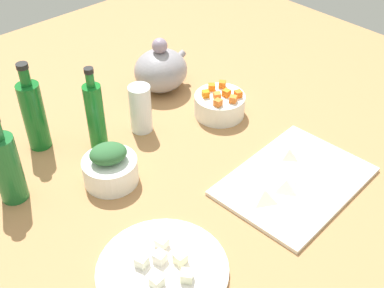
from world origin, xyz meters
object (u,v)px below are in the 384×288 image
at_px(plate_tofu, 163,270).
at_px(bowl_carrots, 220,105).
at_px(teapot, 161,70).
at_px(bottle_0, 95,115).
at_px(bottle_1, 34,114).
at_px(drinking_glass_0, 141,109).
at_px(bowl_greens, 111,171).
at_px(cutting_board, 295,181).
at_px(bottle_2, 7,166).

height_order(plate_tofu, bowl_carrots, bowl_carrots).
bearing_deg(teapot, plate_tofu, -130.01).
relative_size(bottle_0, bottle_1, 0.96).
bearing_deg(plate_tofu, drinking_glass_0, 56.44).
height_order(bowl_carrots, drinking_glass_0, drinking_glass_0).
relative_size(plate_tofu, bottle_0, 1.14).
bearing_deg(teapot, bottle_0, -160.77).
xyz_separation_m(bowl_greens, teapot, (0.34, 0.23, 0.03)).
height_order(plate_tofu, bottle_0, bottle_0).
bearing_deg(bottle_0, bottle_1, 135.99).
xyz_separation_m(teapot, drinking_glass_0, (-0.17, -0.12, 0.00)).
relative_size(bowl_carrots, teapot, 0.79).
bearing_deg(bowl_greens, bowl_carrots, 2.93).
xyz_separation_m(plate_tofu, bowl_carrots, (0.45, 0.30, 0.02)).
bearing_deg(plate_tofu, bottle_0, 71.64).
xyz_separation_m(plate_tofu, teapot, (0.42, 0.50, 0.06)).
height_order(bowl_carrots, teapot, teapot).
bearing_deg(teapot, cutting_board, -94.23).
distance_m(bowl_carrots, teapot, 0.21).
distance_m(plate_tofu, bowl_carrots, 0.54).
bearing_deg(bowl_carrots, plate_tofu, -146.91).
distance_m(plate_tofu, bottle_2, 0.40).
bearing_deg(plate_tofu, bowl_carrots, 33.09).
xyz_separation_m(bowl_greens, drinking_glass_0, (0.18, 0.11, 0.03)).
height_order(teapot, drinking_glass_0, teapot).
xyz_separation_m(teapot, bottle_2, (-0.53, -0.12, 0.03)).
bearing_deg(bottle_2, teapot, 13.10).
height_order(bowl_greens, bottle_0, bottle_0).
xyz_separation_m(cutting_board, teapot, (0.04, 0.52, 0.06)).
distance_m(cutting_board, bowl_greens, 0.42).
bearing_deg(bowl_carrots, bottle_1, 153.75).
bearing_deg(drinking_glass_0, cutting_board, -72.25).
bearing_deg(plate_tofu, bowl_greens, 73.84).
xyz_separation_m(bottle_0, bottle_1, (-0.11, 0.10, 0.00)).
distance_m(bottle_1, drinking_glass_0, 0.26).
relative_size(bowl_greens, teapot, 0.73).
bearing_deg(bowl_carrots, cutting_board, -102.50).
xyz_separation_m(cutting_board, plate_tofu, (-0.38, 0.02, 0.00)).
xyz_separation_m(cutting_board, bottle_1, (-0.36, 0.52, 0.09)).
relative_size(bottle_2, drinking_glass_0, 1.68).
relative_size(cutting_board, bottle_0, 1.54).
height_order(bowl_carrots, bottle_2, bottle_2).
relative_size(plate_tofu, bottle_2, 1.17).
distance_m(bowl_greens, teapot, 0.41).
relative_size(plate_tofu, drinking_glass_0, 1.97).
distance_m(bowl_carrots, bottle_0, 0.34).
xyz_separation_m(bottle_2, drinking_glass_0, (0.36, 0.01, -0.02)).
height_order(plate_tofu, bottle_2, bottle_2).
relative_size(plate_tofu, teapot, 1.47).
relative_size(teapot, bottle_1, 0.74).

